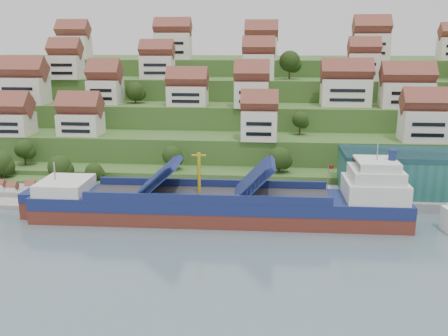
# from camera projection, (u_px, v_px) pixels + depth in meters

# --- Properties ---
(ground) EXTENTS (300.00, 300.00, 0.00)m
(ground) POSITION_uv_depth(u_px,v_px,m) (247.00, 220.00, 107.90)
(ground) COLOR slate
(ground) RESTS_ON ground
(quay) EXTENTS (180.00, 14.00, 2.20)m
(quay) POSITION_uv_depth(u_px,v_px,m) (333.00, 197.00, 120.34)
(quay) COLOR gray
(quay) RESTS_ON ground
(pebble_beach) EXTENTS (45.00, 20.00, 1.00)m
(pebble_beach) POSITION_uv_depth(u_px,v_px,m) (17.00, 194.00, 124.51)
(pebble_beach) COLOR gray
(pebble_beach) RESTS_ON ground
(hillside) EXTENTS (260.00, 128.00, 31.00)m
(hillside) POSITION_uv_depth(u_px,v_px,m) (259.00, 109.00, 205.23)
(hillside) COLOR #2D4C1E
(hillside) RESTS_ON ground
(hillside_village) EXTENTS (162.25, 64.71, 29.65)m
(hillside_village) POSITION_uv_depth(u_px,v_px,m) (262.00, 81.00, 161.86)
(hillside_village) COLOR silver
(hillside_village) RESTS_ON ground
(hillside_trees) EXTENTS (138.33, 62.71, 32.02)m
(hillside_trees) POSITION_uv_depth(u_px,v_px,m) (222.00, 116.00, 146.59)
(hillside_trees) COLOR #213812
(hillside_trees) RESTS_ON ground
(flagpole) EXTENTS (1.28, 0.16, 8.00)m
(flagpole) POSITION_uv_depth(u_px,v_px,m) (328.00, 179.00, 114.26)
(flagpole) COLOR gray
(flagpole) RESTS_ON quay
(beach_huts) EXTENTS (14.40, 3.70, 2.20)m
(beach_huts) POSITION_uv_depth(u_px,v_px,m) (7.00, 189.00, 123.08)
(beach_huts) COLOR white
(beach_huts) RESTS_ON pebble_beach
(cargo_ship) EXTENTS (79.93, 13.51, 17.71)m
(cargo_ship) POSITION_uv_depth(u_px,v_px,m) (229.00, 205.00, 107.20)
(cargo_ship) COLOR #5E261C
(cargo_ship) RESTS_ON ground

